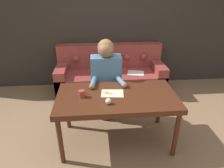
# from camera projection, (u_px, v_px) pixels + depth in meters

# --- Properties ---
(ground_plane) EXTENTS (16.00, 16.00, 0.00)m
(ground_plane) POSITION_uv_depth(u_px,v_px,m) (120.00, 142.00, 2.81)
(ground_plane) COLOR #846647
(wall_back) EXTENTS (8.00, 0.06, 2.60)m
(wall_back) POSITION_uv_depth(u_px,v_px,m) (110.00, 23.00, 3.93)
(wall_back) COLOR #2D2823
(wall_back) RESTS_ON ground_plane
(dining_table) EXTENTS (1.52, 0.80, 0.73)m
(dining_table) POSITION_uv_depth(u_px,v_px,m) (117.00, 100.00, 2.55)
(dining_table) COLOR #472314
(dining_table) RESTS_ON ground_plane
(couch) EXTENTS (2.08, 0.78, 0.92)m
(couch) POSITION_uv_depth(u_px,v_px,m) (110.00, 76.00, 4.02)
(couch) COLOR brown
(couch) RESTS_ON ground_plane
(person) EXTENTS (0.52, 0.56, 1.30)m
(person) POSITION_uv_depth(u_px,v_px,m) (106.00, 80.00, 3.04)
(person) COLOR #33281E
(person) RESTS_ON ground_plane
(pattern_paper_main) EXTENTS (0.30, 0.23, 0.00)m
(pattern_paper_main) POSITION_uv_depth(u_px,v_px,m) (112.00, 93.00, 2.56)
(pattern_paper_main) COLOR beige
(pattern_paper_main) RESTS_ON dining_table
(scissors) EXTENTS (0.24, 0.16, 0.01)m
(scissors) POSITION_uv_depth(u_px,v_px,m) (110.00, 94.00, 2.55)
(scissors) COLOR silver
(scissors) RESTS_ON dining_table
(mug) EXTENTS (0.11, 0.08, 0.09)m
(mug) POSITION_uv_depth(u_px,v_px,m) (82.00, 94.00, 2.46)
(mug) COLOR #9E3833
(mug) RESTS_ON dining_table
(pin_cushion) EXTENTS (0.07, 0.07, 0.07)m
(pin_cushion) POSITION_uv_depth(u_px,v_px,m) (108.00, 102.00, 2.32)
(pin_cushion) COLOR #4C3828
(pin_cushion) RESTS_ON dining_table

